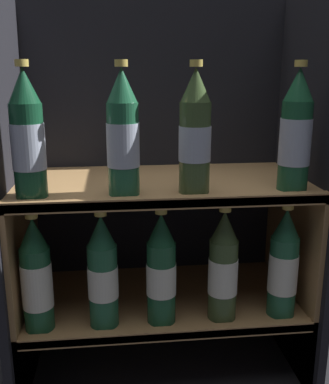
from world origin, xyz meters
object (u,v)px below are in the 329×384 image
Objects in this scene: bottle_lower_front_4 at (283,266)px; bottle_upper_front_1 at (123,136)px; bottle_lower_front_2 at (161,271)px; bottle_lower_front_3 at (223,269)px; bottle_upper_front_0 at (28,138)px; bottle_lower_front_1 at (103,274)px; bottle_upper_front_2 at (195,135)px; bottle_upper_front_3 at (296,134)px; bottle_lower_front_0 at (36,278)px.

bottle_upper_front_1 is at bearing -180.00° from bottle_lower_front_4.
bottle_upper_front_1 is 0.48m from bottle_lower_front_4.
bottle_lower_front_2 is 0.29m from bottle_lower_front_4.
bottle_lower_front_2 and bottle_lower_front_3 have the same top height.
bottle_upper_front_0 is 0.34m from bottle_lower_front_1.
bottle_upper_front_3 is at bearing -0.00° from bottle_upper_front_2.
bottle_lower_front_0 is at bearing 180.00° from bottle_upper_front_1.
bottle_lower_front_1 and bottle_lower_front_3 have the same top height.
bottle_upper_front_2 is 0.32m from bottle_lower_front_2.
bottle_lower_front_4 is at bearing 180.00° from bottle_upper_front_3.
bottle_upper_front_0 is at bearing 180.00° from bottle_lower_front_4.
bottle_upper_front_2 is at bearing 180.00° from bottle_upper_front_3.
bottle_upper_front_0 is 1.00× the size of bottle_upper_front_1.
bottle_upper_front_2 is (0.35, 0.00, 0.00)m from bottle_upper_front_0.
bottle_upper_front_2 and bottle_upper_front_3 have the same top height.
bottle_upper_front_0 reaches higher than bottle_lower_front_2.
bottle_upper_front_2 is at bearing 0.00° from bottle_upper_front_0.
bottle_upper_front_3 is at bearing -0.00° from bottle_lower_front_2.
bottle_lower_front_4 is (0.15, 0.00, -0.00)m from bottle_lower_front_3.
bottle_lower_front_2 is at bearing 0.00° from bottle_upper_front_1.
bottle_upper_front_2 is at bearing 0.00° from bottle_lower_front_0.
bottle_upper_front_2 is 1.00× the size of bottle_lower_front_2.
bottle_lower_front_3 is (0.14, -0.00, -0.00)m from bottle_lower_front_2.
bottle_upper_front_3 is 0.43m from bottle_lower_front_2.
bottle_lower_front_0 is (-0.57, 0.00, -0.31)m from bottle_upper_front_3.
bottle_upper_front_1 and bottle_upper_front_3 have the same top height.
bottle_upper_front_3 is at bearing 0.00° from bottle_lower_front_0.
bottle_upper_front_3 reaches higher than bottle_lower_front_3.
bottle_lower_front_2 is at bearing 180.00° from bottle_upper_front_3.
bottle_lower_front_1 is 1.00× the size of bottle_lower_front_3.
bottle_upper_front_0 is at bearing 180.00° from bottle_lower_front_1.
bottle_lower_front_3 is at bearing -180.00° from bottle_upper_front_3.
bottle_upper_front_3 is at bearing 0.00° from bottle_lower_front_1.
bottle_upper_front_1 reaches higher than bottle_lower_front_3.
bottle_upper_front_1 is 0.15m from bottle_upper_front_2.
bottle_lower_front_4 is at bearing 0.00° from bottle_upper_front_1.
bottle_lower_front_0 is at bearing 180.00° from bottle_lower_front_1.
bottle_upper_front_3 is 0.53m from bottle_lower_front_1.
bottle_lower_front_2 is at bearing 180.00° from bottle_lower_front_3.
bottle_lower_front_3 is at bearing -0.00° from bottle_upper_front_2.
bottle_upper_front_0 is 1.00× the size of bottle_upper_front_2.
bottle_lower_front_1 and bottle_lower_front_2 have the same top height.
bottle_upper_front_1 is at bearing -0.00° from bottle_lower_front_0.
bottle_upper_front_2 reaches higher than bottle_lower_front_4.
bottle_lower_front_4 is (0.29, -0.00, -0.00)m from bottle_lower_front_2.
bottle_upper_front_3 is at bearing 0.00° from bottle_upper_front_1.
bottle_lower_front_2 is at bearing 0.00° from bottle_lower_front_1.
bottle_lower_front_3 is 0.15m from bottle_lower_front_4.
bottle_upper_front_0 is 1.00× the size of bottle_upper_front_3.
bottle_upper_front_0 and bottle_upper_front_2 have the same top height.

